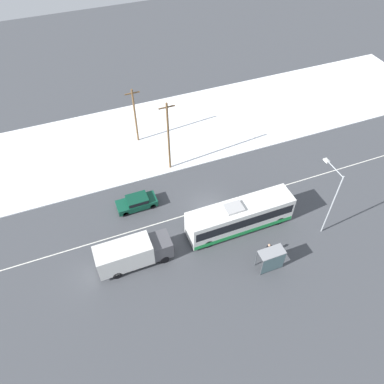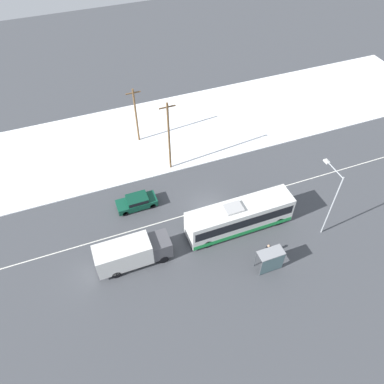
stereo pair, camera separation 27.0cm
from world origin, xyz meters
TOP-DOWN VIEW (x-y plane):
  - ground_plane at (0.00, 0.00)m, footprint 120.00×120.00m
  - snow_lot at (0.00, 14.38)m, footprint 80.00×15.20m
  - lane_marking_center at (0.00, 0.00)m, footprint 60.00×0.12m
  - city_bus at (1.90, -3.47)m, footprint 11.00×2.57m
  - box_truck at (-9.37, -3.73)m, footprint 7.11×2.30m
  - sedan_car at (-7.12, 3.03)m, footprint 4.32×1.80m
  - pedestrian_at_stop at (3.02, -7.55)m, footprint 0.60×0.26m
  - bus_shelter at (2.45, -9.05)m, footprint 2.43×1.20m
  - streetlamp at (9.62, -6.54)m, footprint 0.36×2.84m
  - utility_pole_roadside at (-1.77, 7.61)m, footprint 1.80×0.24m
  - utility_pole_snowlot at (-3.94, 13.99)m, footprint 1.80×0.24m

SIDE VIEW (x-z plane):
  - ground_plane at x=0.00m, z-range 0.00..0.00m
  - lane_marking_center at x=0.00m, z-range 0.00..0.00m
  - snow_lot at x=0.00m, z-range 0.00..0.12m
  - sedan_car at x=-7.12m, z-range 0.07..1.51m
  - pedestrian_at_stop at x=3.02m, z-range 0.19..1.84m
  - box_truck at x=-9.37m, z-range 0.16..3.06m
  - bus_shelter at x=2.45m, z-range 0.47..2.87m
  - city_bus at x=1.90m, z-range -0.04..3.44m
  - utility_pole_snowlot at x=-3.94m, z-range 0.18..7.72m
  - utility_pole_roadside at x=-1.77m, z-range 0.19..9.29m
  - streetlamp at x=9.62m, z-range 1.03..8.93m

